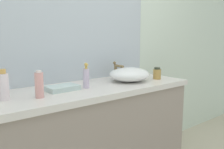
# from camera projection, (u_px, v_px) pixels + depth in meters

# --- Properties ---
(bathroom_wall_rear) EXTENTS (6.00, 0.06, 2.60)m
(bathroom_wall_rear) POSITION_uv_depth(u_px,v_px,m) (78.00, 38.00, 2.08)
(bathroom_wall_rear) COLOR silver
(bathroom_wall_rear) RESTS_ON ground
(vanity_counter) EXTENTS (1.74, 0.60, 0.92)m
(vanity_counter) POSITION_uv_depth(u_px,v_px,m) (91.00, 141.00, 1.89)
(vanity_counter) COLOR gray
(vanity_counter) RESTS_ON ground
(wall_mirror_panel) EXTENTS (1.66, 0.01, 1.27)m
(wall_mirror_panel) POSITION_uv_depth(u_px,v_px,m) (70.00, 8.00, 1.95)
(wall_mirror_panel) COLOR #B2BCC6
(wall_mirror_panel) RESTS_ON vanity_counter
(sink_basin) EXTENTS (0.37, 0.34, 0.12)m
(sink_basin) POSITION_uv_depth(u_px,v_px,m) (130.00, 74.00, 2.04)
(sink_basin) COLOR white
(sink_basin) RESTS_ON vanity_counter
(faucet) EXTENTS (0.03, 0.14, 0.16)m
(faucet) POSITION_uv_depth(u_px,v_px,m) (117.00, 69.00, 2.18)
(faucet) COLOR olive
(faucet) RESTS_ON vanity_counter
(soap_dispenser) EXTENTS (0.05, 0.05, 0.20)m
(soap_dispenser) POSITION_uv_depth(u_px,v_px,m) (86.00, 77.00, 1.76)
(soap_dispenser) COLOR silver
(soap_dispenser) RESTS_ON vanity_counter
(lotion_bottle) EXTENTS (0.07, 0.07, 0.19)m
(lotion_bottle) POSITION_uv_depth(u_px,v_px,m) (3.00, 86.00, 1.42)
(lotion_bottle) COLOR white
(lotion_bottle) RESTS_ON vanity_counter
(perfume_bottle) EXTENTS (0.07, 0.07, 0.11)m
(perfume_bottle) POSITION_uv_depth(u_px,v_px,m) (157.00, 74.00, 2.15)
(perfume_bottle) COLOR #B08844
(perfume_bottle) RESTS_ON vanity_counter
(spray_can) EXTENTS (0.06, 0.06, 0.18)m
(spray_can) POSITION_uv_depth(u_px,v_px,m) (39.00, 85.00, 1.47)
(spray_can) COLOR #E29F9B
(spray_can) RESTS_ON vanity_counter
(folded_hand_towel) EXTENTS (0.24, 0.17, 0.04)m
(folded_hand_towel) POSITION_uv_depth(u_px,v_px,m) (62.00, 88.00, 1.69)
(folded_hand_towel) COLOR silver
(folded_hand_towel) RESTS_ON vanity_counter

